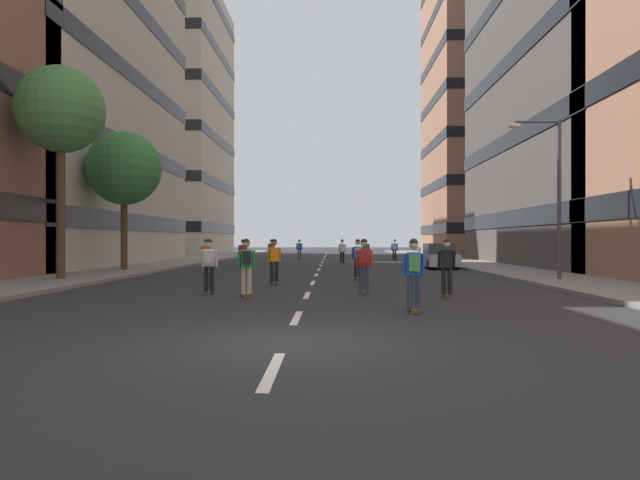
{
  "coord_description": "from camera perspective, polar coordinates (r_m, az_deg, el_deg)",
  "views": [
    {
      "loc": [
        0.81,
        -9.38,
        1.75
      ],
      "look_at": [
        0.0,
        25.99,
        1.72
      ],
      "focal_mm": 31.13,
      "sensor_mm": 36.0,
      "label": 1
    }
  ],
  "objects": [
    {
      "name": "ground_plane",
      "position": [
        38.35,
        0.1,
        -2.57
      ],
      "size": [
        173.54,
        173.54,
        0.0
      ],
      "primitive_type": "plane",
      "color": "#28282B"
    },
    {
      "name": "sidewalk_left",
      "position": [
        43.43,
        -13.68,
        -2.17
      ],
      "size": [
        3.95,
        79.54,
        0.14
      ],
      "primitive_type": "cube",
      "color": "gray",
      "rests_on": "ground_plane"
    },
    {
      "name": "sidewalk_right",
      "position": [
        43.04,
        14.21,
        -2.19
      ],
      "size": [
        3.95,
        79.54,
        0.14
      ],
      "primitive_type": "cube",
      "color": "gray",
      "rests_on": "ground_plane"
    },
    {
      "name": "lane_markings",
      "position": [
        39.93,
        0.15,
        -2.46
      ],
      "size": [
        0.16,
        67.2,
        0.01
      ],
      "color": "silver",
      "rests_on": "ground_plane"
    },
    {
      "name": "building_left_mid",
      "position": [
        44.39,
        -27.69,
        16.9
      ],
      "size": [
        14.9,
        24.12,
        29.07
      ],
      "color": "#BCB29E",
      "rests_on": "ground_plane"
    },
    {
      "name": "building_left_far",
      "position": [
        69.1,
        -16.39,
        11.43
      ],
      "size": [
        14.9,
        18.7,
        30.6
      ],
      "color": "#BCB29E",
      "rests_on": "ground_plane"
    },
    {
      "name": "building_right_mid",
      "position": [
        43.96,
        28.36,
        18.42
      ],
      "size": [
        14.9,
        23.19,
        31.04
      ],
      "color": "#4C4744",
      "rests_on": "ground_plane"
    },
    {
      "name": "building_right_far",
      "position": [
        69.02,
        17.69,
        13.0
      ],
      "size": [
        14.9,
        16.4,
        34.26
      ],
      "color": "#9E6B51",
      "rests_on": "ground_plane"
    },
    {
      "name": "parked_car_near",
      "position": [
        34.39,
        12.09,
        -1.71
      ],
      "size": [
        1.82,
        4.4,
        1.52
      ],
      "color": "#B2B7BF",
      "rests_on": "ground_plane"
    },
    {
      "name": "street_tree_near",
      "position": [
        31.82,
        -19.49,
        6.92
      ],
      "size": [
        3.94,
        3.94,
        7.42
      ],
      "color": "#4C3823",
      "rests_on": "sidewalk_left"
    },
    {
      "name": "street_tree_mid",
      "position": [
        25.78,
        -25.1,
        11.91
      ],
      "size": [
        3.55,
        3.55,
        8.75
      ],
      "color": "#4C3823",
      "rests_on": "sidewalk_left"
    },
    {
      "name": "streetlamp_right",
      "position": [
        24.5,
        22.58,
        5.63
      ],
      "size": [
        2.13,
        0.3,
        6.5
      ],
      "color": "#3F3F44",
      "rests_on": "sidewalk_right"
    },
    {
      "name": "skater_0",
      "position": [
        42.9,
        4.75,
        -0.94
      ],
      "size": [
        0.55,
        0.91,
        1.78
      ],
      "color": "brown",
      "rests_on": "ground_plane"
    },
    {
      "name": "skater_1",
      "position": [
        18.01,
        4.52,
        -2.29
      ],
      "size": [
        0.55,
        0.91,
        1.78
      ],
      "color": "brown",
      "rests_on": "ground_plane"
    },
    {
      "name": "skater_2",
      "position": [
        18.05,
        -11.35,
        -2.29
      ],
      "size": [
        0.54,
        0.91,
        1.78
      ],
      "color": "brown",
      "rests_on": "ground_plane"
    },
    {
      "name": "skater_3",
      "position": [
        17.09,
        -7.57,
        -2.42
      ],
      "size": [
        0.56,
        0.92,
        1.78
      ],
      "color": "brown",
      "rests_on": "ground_plane"
    },
    {
      "name": "skater_4",
      "position": [
        17.2,
        12.89,
        -2.51
      ],
      "size": [
        0.55,
        0.91,
        1.78
      ],
      "color": "brown",
      "rests_on": "ground_plane"
    },
    {
      "name": "skater_5",
      "position": [
        13.51,
        9.62,
        -3.08
      ],
      "size": [
        0.54,
        0.91,
        1.78
      ],
      "color": "brown",
      "rests_on": "ground_plane"
    },
    {
      "name": "skater_6",
      "position": [
        44.74,
        -5.03,
        -0.93
      ],
      "size": [
        0.54,
        0.91,
        1.78
      ],
      "color": "brown",
      "rests_on": "ground_plane"
    },
    {
      "name": "skater_7",
      "position": [
        47.93,
        -2.14,
        -0.83
      ],
      "size": [
        0.53,
        0.9,
        1.78
      ],
      "color": "brown",
      "rests_on": "ground_plane"
    },
    {
      "name": "skater_8",
      "position": [
        44.46,
        7.67,
        -0.9
      ],
      "size": [
        0.56,
        0.92,
        1.78
      ],
      "color": "brown",
      "rests_on": "ground_plane"
    },
    {
      "name": "skater_9",
      "position": [
        39.78,
        2.3,
        -1.06
      ],
      "size": [
        0.53,
        0.9,
        1.78
      ],
      "color": "brown",
      "rests_on": "ground_plane"
    },
    {
      "name": "skater_10",
      "position": [
        33.7,
        -7.95,
        -1.2
      ],
      "size": [
        0.55,
        0.91,
        1.78
      ],
      "color": "brown",
      "rests_on": "ground_plane"
    },
    {
      "name": "skater_11",
      "position": [
        24.39,
        3.91,
        -1.68
      ],
      "size": [
        0.54,
        0.9,
        1.78
      ],
      "color": "brown",
      "rests_on": "ground_plane"
    },
    {
      "name": "skater_12",
      "position": [
        21.7,
        -4.73,
        -1.98
      ],
      "size": [
        0.57,
        0.92,
        1.78
      ],
      "color": "brown",
      "rests_on": "ground_plane"
    },
    {
      "name": "skater_13",
      "position": [
        29.94,
        -11.68,
        -1.42
      ],
      "size": [
        0.53,
        0.9,
        1.78
      ],
      "color": "brown",
      "rests_on": "ground_plane"
    }
  ]
}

